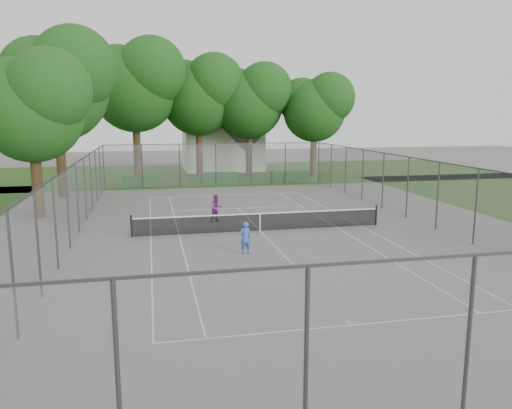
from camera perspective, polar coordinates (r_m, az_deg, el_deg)
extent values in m
plane|color=#5E5C59|center=(25.56, 0.47, -3.04)|extent=(120.00, 120.00, 0.00)
cube|color=#214213|center=(50.91, -5.90, 3.56)|extent=(60.00, 20.00, 0.00)
cube|color=silver|center=(14.74, 10.82, -13.39)|extent=(10.97, 0.06, 0.01)
cube|color=silver|center=(37.04, -3.52, 1.11)|extent=(10.97, 0.06, 0.01)
cube|color=silver|center=(24.98, -11.93, -3.56)|extent=(0.06, 23.77, 0.01)
cube|color=silver|center=(27.25, 11.81, -2.41)|extent=(0.06, 23.77, 0.01)
cube|color=silver|center=(25.01, -8.79, -3.44)|extent=(0.06, 23.77, 0.01)
cube|color=silver|center=(26.73, 9.12, -2.56)|extent=(0.06, 23.77, 0.01)
cube|color=silver|center=(19.58, 4.57, -7.22)|extent=(8.23, 0.06, 0.01)
cube|color=silver|center=(31.70, -2.04, -0.43)|extent=(8.23, 0.06, 0.01)
cube|color=silver|center=(25.56, 0.47, -3.02)|extent=(0.06, 12.80, 0.01)
cube|color=silver|center=(14.87, 10.59, -13.17)|extent=(0.06, 0.30, 0.01)
cube|color=silver|center=(36.89, -3.49, 1.07)|extent=(0.06, 0.30, 0.01)
cylinder|color=black|center=(24.88, -14.05, -2.42)|extent=(0.10, 0.10, 1.10)
cylinder|color=black|center=(27.51, 13.57, -1.20)|extent=(0.10, 0.10, 1.10)
cube|color=black|center=(25.46, 0.47, -2.05)|extent=(12.67, 0.01, 0.86)
cube|color=white|center=(25.37, 0.47, -1.04)|extent=(12.77, 0.03, 0.06)
cube|color=white|center=(25.46, 0.47, -2.07)|extent=(0.05, 0.02, 0.88)
cylinder|color=#38383D|center=(41.64, -17.00, 4.11)|extent=(0.08, 0.08, 3.50)
cylinder|color=#38383D|center=(43.92, 7.16, 4.77)|extent=(0.08, 0.08, 3.50)
cube|color=slate|center=(9.96, 23.02, -15.05)|extent=(18.00, 0.02, 3.50)
cube|color=slate|center=(41.84, -4.60, 4.55)|extent=(18.00, 0.02, 3.50)
cube|color=slate|center=(24.89, -20.19, 0.08)|extent=(0.02, 34.00, 3.50)
cube|color=slate|center=(28.53, 18.41, 1.41)|extent=(0.02, 34.00, 3.50)
cube|color=#38383D|center=(9.37, 23.77, -5.29)|extent=(18.00, 0.05, 0.05)
cube|color=#38383D|center=(41.70, -4.63, 6.95)|extent=(18.00, 0.05, 0.05)
cube|color=#38383D|center=(24.66, -20.44, 4.08)|extent=(0.05, 34.00, 0.05)
cube|color=#38383D|center=(28.33, 18.61, 4.91)|extent=(0.05, 34.00, 0.05)
cylinder|color=#372514|center=(47.48, -13.43, 6.14)|extent=(0.68, 0.68, 5.41)
sphere|color=#133D10|center=(47.43, -13.70, 12.65)|extent=(7.69, 7.69, 7.69)
sphere|color=#133D10|center=(46.37, -11.86, 14.69)|extent=(6.15, 6.15, 6.15)
sphere|color=#133D10|center=(48.51, -15.37, 13.88)|extent=(5.77, 5.77, 5.77)
cylinder|color=#372514|center=(48.68, -6.48, 6.15)|extent=(0.66, 0.66, 4.91)
sphere|color=#133D10|center=(48.59, -6.60, 11.93)|extent=(6.99, 6.99, 6.99)
sphere|color=#133D10|center=(47.77, -4.79, 13.67)|extent=(5.59, 5.59, 5.59)
sphere|color=#133D10|center=(49.40, -8.18, 13.08)|extent=(5.24, 5.24, 5.24)
cylinder|color=#372514|center=(48.59, -0.79, 6.01)|extent=(0.64, 0.64, 4.57)
sphere|color=#133D10|center=(48.47, -0.80, 11.40)|extent=(6.51, 6.51, 6.51)
sphere|color=#133D10|center=(47.83, 0.99, 12.97)|extent=(5.20, 5.20, 5.20)
sphere|color=#133D10|center=(49.09, -2.33, 12.51)|extent=(4.88, 4.88, 4.88)
cylinder|color=#372514|center=(48.66, 6.58, 5.71)|extent=(0.63, 0.63, 4.17)
sphere|color=#133D10|center=(48.52, 6.68, 10.61)|extent=(5.93, 5.93, 5.93)
sphere|color=#133D10|center=(48.10, 8.43, 11.98)|extent=(4.74, 4.74, 4.74)
sphere|color=#133D10|center=(48.92, 5.25, 11.67)|extent=(4.45, 4.45, 4.45)
cylinder|color=#372514|center=(38.64, -21.38, 4.58)|extent=(0.66, 0.66, 5.06)
sphere|color=#133D10|center=(38.54, -21.87, 12.05)|extent=(7.19, 7.19, 7.19)
sphere|color=#133D10|center=(37.36, -20.06, 14.46)|extent=(5.75, 5.75, 5.75)
sphere|color=#133D10|center=(39.70, -23.60, 13.43)|extent=(5.39, 5.39, 5.39)
cylinder|color=#372514|center=(31.27, -23.72, 2.30)|extent=(0.62, 0.62, 4.04)
sphere|color=#133D10|center=(31.03, -24.25, 9.69)|extent=(5.75, 5.75, 5.75)
sphere|color=#133D10|center=(30.00, -22.57, 12.02)|extent=(4.60, 4.60, 4.60)
sphere|color=#133D10|center=(31.97, -25.89, 11.11)|extent=(4.31, 4.31, 4.31)
cube|color=#184B19|center=(42.51, -12.70, 2.64)|extent=(3.47, 1.04, 0.87)
cube|color=#184B19|center=(43.29, -4.19, 3.06)|extent=(3.05, 0.87, 0.96)
cube|color=#184B19|center=(44.00, 3.84, 3.18)|extent=(3.21, 1.18, 0.96)
cube|color=silver|center=(53.99, -3.87, 7.22)|extent=(8.14, 6.11, 6.11)
cube|color=#505055|center=(53.92, -3.91, 10.46)|extent=(8.06, 6.31, 8.06)
imported|color=blue|center=(21.31, -1.24, -3.80)|extent=(0.57, 0.43, 1.40)
imported|color=#7E2A7B|center=(27.67, -4.52, -0.43)|extent=(0.90, 0.81, 1.53)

